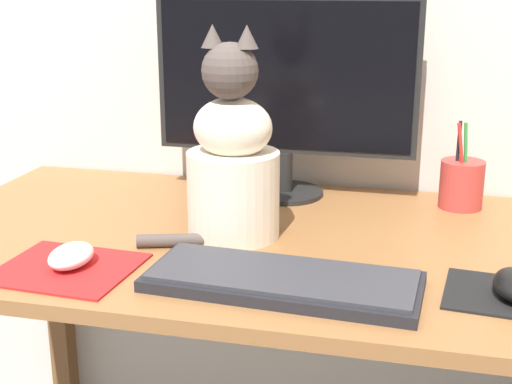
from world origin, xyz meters
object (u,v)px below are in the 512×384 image
computer_mouse_left (71,256)px  pen_cup (462,184)px  keyboard (283,280)px  cat (232,161)px  monitor (285,86)px

computer_mouse_left → pen_cup: size_ratio=0.54×
keyboard → cat: cat is taller
cat → pen_cup: cat is taller
cat → pen_cup: bearing=36.7°
monitor → computer_mouse_left: (-0.26, -0.48, -0.22)m
computer_mouse_left → cat: (0.22, 0.21, 0.12)m
pen_cup → keyboard: bearing=-120.1°
monitor → keyboard: (0.09, -0.47, -0.23)m
computer_mouse_left → keyboard: bearing=1.3°
monitor → computer_mouse_left: bearing=-117.9°
monitor → computer_mouse_left: 0.59m
keyboard → cat: (-0.13, 0.20, 0.13)m
keyboard → computer_mouse_left: (-0.35, -0.01, 0.01)m
monitor → pen_cup: bearing=0.1°
cat → pen_cup: 0.50m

